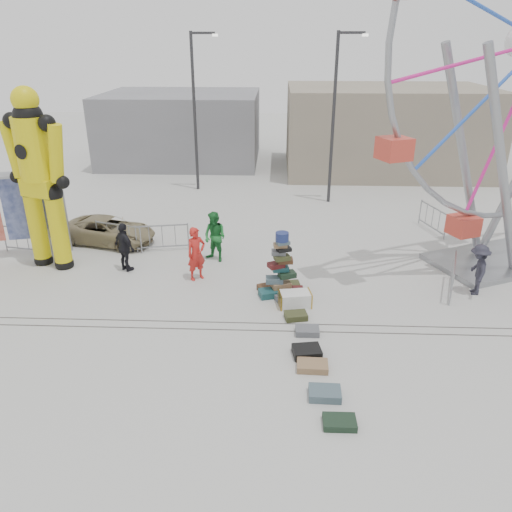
{
  "coord_description": "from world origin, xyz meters",
  "views": [
    {
      "loc": [
        0.31,
        -11.63,
        7.74
      ],
      "look_at": [
        -0.27,
        2.34,
        1.58
      ],
      "focal_mm": 35.0,
      "sensor_mm": 36.0,
      "label": 1
    }
  ],
  "objects_px": {
    "barricade_wheel_front": "(453,276)",
    "pedestrian_black": "(125,247)",
    "parked_suv": "(108,230)",
    "lamp_post_left": "(196,105)",
    "lamp_post_right": "(336,111)",
    "steamer_trunk": "(295,299)",
    "pedestrian_red": "(196,254)",
    "pedestrian_green": "(215,237)",
    "barricade_dummy_b": "(119,237)",
    "pedestrian_grey": "(478,270)",
    "suitcase_tower": "(281,276)",
    "barricade_dummy_c": "(162,238)",
    "crash_test_dummy": "(38,174)",
    "barricade_wheel_back": "(432,219)",
    "barricade_dummy_a": "(27,240)"
  },
  "relations": [
    {
      "from": "steamer_trunk",
      "to": "barricade_dummy_b",
      "type": "height_order",
      "value": "barricade_dummy_b"
    },
    {
      "from": "barricade_wheel_back",
      "to": "pedestrian_grey",
      "type": "relative_size",
      "value": 1.17
    },
    {
      "from": "lamp_post_left",
      "to": "pedestrian_red",
      "type": "bearing_deg",
      "value": -82.16
    },
    {
      "from": "barricade_wheel_back",
      "to": "lamp_post_right",
      "type": "bearing_deg",
      "value": -151.35
    },
    {
      "from": "crash_test_dummy",
      "to": "barricade_dummy_c",
      "type": "relative_size",
      "value": 3.26
    },
    {
      "from": "lamp_post_right",
      "to": "steamer_trunk",
      "type": "height_order",
      "value": "lamp_post_right"
    },
    {
      "from": "lamp_post_left",
      "to": "suitcase_tower",
      "type": "distance_m",
      "value": 13.42
    },
    {
      "from": "pedestrian_red",
      "to": "pedestrian_green",
      "type": "height_order",
      "value": "pedestrian_green"
    },
    {
      "from": "pedestrian_green",
      "to": "barricade_wheel_front",
      "type": "bearing_deg",
      "value": 17.08
    },
    {
      "from": "barricade_wheel_back",
      "to": "barricade_dummy_a",
      "type": "bearing_deg",
      "value": -94.91
    },
    {
      "from": "steamer_trunk",
      "to": "parked_suv",
      "type": "relative_size",
      "value": 0.26
    },
    {
      "from": "steamer_trunk",
      "to": "pedestrian_grey",
      "type": "distance_m",
      "value": 6.04
    },
    {
      "from": "lamp_post_right",
      "to": "pedestrian_black",
      "type": "relative_size",
      "value": 4.46
    },
    {
      "from": "barricade_wheel_back",
      "to": "pedestrian_grey",
      "type": "bearing_deg",
      "value": -17.81
    },
    {
      "from": "crash_test_dummy",
      "to": "pedestrian_green",
      "type": "height_order",
      "value": "crash_test_dummy"
    },
    {
      "from": "steamer_trunk",
      "to": "pedestrian_black",
      "type": "relative_size",
      "value": 0.55
    },
    {
      "from": "lamp_post_right",
      "to": "parked_suv",
      "type": "bearing_deg",
      "value": -148.05
    },
    {
      "from": "pedestrian_black",
      "to": "barricade_dummy_c",
      "type": "bearing_deg",
      "value": -77.33
    },
    {
      "from": "suitcase_tower",
      "to": "pedestrian_red",
      "type": "distance_m",
      "value": 3.05
    },
    {
      "from": "barricade_dummy_b",
      "to": "barricade_dummy_c",
      "type": "distance_m",
      "value": 1.74
    },
    {
      "from": "suitcase_tower",
      "to": "pedestrian_black",
      "type": "height_order",
      "value": "suitcase_tower"
    },
    {
      "from": "barricade_wheel_front",
      "to": "pedestrian_green",
      "type": "distance_m",
      "value": 8.36
    },
    {
      "from": "lamp_post_right",
      "to": "parked_suv",
      "type": "height_order",
      "value": "lamp_post_right"
    },
    {
      "from": "crash_test_dummy",
      "to": "barricade_wheel_front",
      "type": "bearing_deg",
      "value": 12.89
    },
    {
      "from": "steamer_trunk",
      "to": "pedestrian_grey",
      "type": "height_order",
      "value": "pedestrian_grey"
    },
    {
      "from": "suitcase_tower",
      "to": "barricade_dummy_c",
      "type": "bearing_deg",
      "value": 130.74
    },
    {
      "from": "suitcase_tower",
      "to": "lamp_post_right",
      "type": "bearing_deg",
      "value": 62.37
    },
    {
      "from": "pedestrian_black",
      "to": "parked_suv",
      "type": "distance_m",
      "value": 2.99
    },
    {
      "from": "parked_suv",
      "to": "lamp_post_left",
      "type": "bearing_deg",
      "value": -3.53
    },
    {
      "from": "pedestrian_grey",
      "to": "barricade_wheel_back",
      "type": "bearing_deg",
      "value": -172.86
    },
    {
      "from": "pedestrian_black",
      "to": "suitcase_tower",
      "type": "bearing_deg",
      "value": -155.63
    },
    {
      "from": "barricade_dummy_c",
      "to": "steamer_trunk",
      "type": "bearing_deg",
      "value": -49.89
    },
    {
      "from": "barricade_wheel_front",
      "to": "pedestrian_red",
      "type": "xyz_separation_m",
      "value": [
        -8.52,
        0.6,
        0.4
      ]
    },
    {
      "from": "suitcase_tower",
      "to": "parked_suv",
      "type": "height_order",
      "value": "suitcase_tower"
    },
    {
      "from": "pedestrian_green",
      "to": "pedestrian_red",
      "type": "bearing_deg",
      "value": -73.79
    },
    {
      "from": "lamp_post_right",
      "to": "crash_test_dummy",
      "type": "height_order",
      "value": "lamp_post_right"
    },
    {
      "from": "lamp_post_left",
      "to": "barricade_dummy_a",
      "type": "relative_size",
      "value": 4.0
    },
    {
      "from": "crash_test_dummy",
      "to": "barricade_wheel_front",
      "type": "xyz_separation_m",
      "value": [
        13.98,
        -1.51,
        -2.89
      ]
    },
    {
      "from": "lamp_post_left",
      "to": "barricade_dummy_c",
      "type": "xyz_separation_m",
      "value": [
        -0.18,
        -8.72,
        -3.93
      ]
    },
    {
      "from": "lamp_post_right",
      "to": "barricade_dummy_c",
      "type": "height_order",
      "value": "lamp_post_right"
    },
    {
      "from": "lamp_post_left",
      "to": "steamer_trunk",
      "type": "relative_size",
      "value": 8.05
    },
    {
      "from": "barricade_wheel_front",
      "to": "barricade_wheel_back",
      "type": "relative_size",
      "value": 1.0
    },
    {
      "from": "lamp_post_right",
      "to": "barricade_wheel_front",
      "type": "distance_m",
      "value": 10.93
    },
    {
      "from": "crash_test_dummy",
      "to": "parked_suv",
      "type": "height_order",
      "value": "crash_test_dummy"
    },
    {
      "from": "suitcase_tower",
      "to": "parked_suv",
      "type": "xyz_separation_m",
      "value": [
        -6.99,
        4.1,
        -0.07
      ]
    },
    {
      "from": "barricade_wheel_front",
      "to": "pedestrian_black",
      "type": "height_order",
      "value": "pedestrian_black"
    },
    {
      "from": "barricade_wheel_front",
      "to": "pedestrian_black",
      "type": "relative_size",
      "value": 1.12
    },
    {
      "from": "lamp_post_left",
      "to": "suitcase_tower",
      "type": "height_order",
      "value": "lamp_post_left"
    },
    {
      "from": "steamer_trunk",
      "to": "barricade_wheel_front",
      "type": "relative_size",
      "value": 0.5
    },
    {
      "from": "barricade_dummy_b",
      "to": "pedestrian_grey",
      "type": "xyz_separation_m",
      "value": [
        12.69,
        -3.14,
        0.3
      ]
    }
  ]
}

